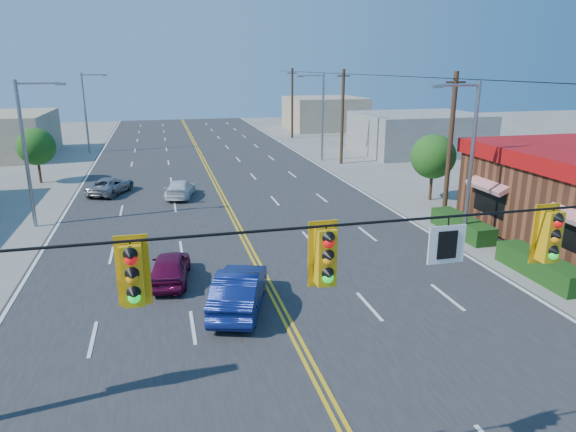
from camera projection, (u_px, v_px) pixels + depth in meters
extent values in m
cube|color=#2D2D30|center=(235.00, 222.00, 29.54)|extent=(20.00, 120.00, 0.06)
cylinder|color=black|center=(389.00, 221.00, 9.24)|extent=(24.00, 0.05, 0.05)
cube|color=white|center=(446.00, 244.00, 9.68)|extent=(0.75, 0.04, 0.75)
cube|color=#D89E0C|center=(133.00, 274.00, 8.35)|extent=(0.55, 0.34, 1.25)
cube|color=#D89E0C|center=(326.00, 257.00, 9.13)|extent=(0.55, 0.34, 1.25)
cube|color=#D89E0C|center=(550.00, 236.00, 10.22)|extent=(0.55, 0.34, 1.25)
cube|color=#194214|center=(497.00, 244.00, 24.66)|extent=(1.20, 9.00, 0.90)
cylinder|color=gray|center=(471.00, 164.00, 25.40)|extent=(0.20, 0.20, 8.00)
cylinder|color=gray|center=(459.00, 85.00, 24.07)|extent=(2.20, 0.12, 0.12)
cube|color=gray|center=(437.00, 87.00, 23.83)|extent=(0.50, 0.25, 0.15)
cylinder|color=gray|center=(323.00, 118.00, 47.73)|extent=(0.20, 0.20, 8.00)
cylinder|color=gray|center=(312.00, 76.00, 46.40)|extent=(2.20, 0.12, 0.12)
cube|color=gray|center=(300.00, 76.00, 46.16)|extent=(0.50, 0.25, 0.15)
cylinder|color=gray|center=(26.00, 156.00, 27.71)|extent=(0.20, 0.20, 8.00)
cylinder|color=gray|center=(38.00, 83.00, 26.89)|extent=(2.20, 0.12, 0.12)
cube|color=gray|center=(61.00, 84.00, 27.16)|extent=(0.50, 0.25, 0.15)
cylinder|color=gray|center=(85.00, 114.00, 51.90)|extent=(0.20, 0.20, 8.00)
cylinder|color=gray|center=(93.00, 75.00, 51.08)|extent=(2.20, 0.12, 0.12)
cube|color=gray|center=(105.00, 75.00, 51.35)|extent=(0.50, 0.25, 0.15)
cylinder|color=#47301E|center=(450.00, 147.00, 29.35)|extent=(0.28, 0.28, 8.40)
cylinder|color=#47301E|center=(342.00, 117.00, 46.10)|extent=(0.28, 0.28, 8.40)
cylinder|color=#47301E|center=(292.00, 104.00, 62.84)|extent=(0.28, 0.28, 8.40)
cylinder|color=#47301E|center=(431.00, 184.00, 34.26)|extent=(0.20, 0.20, 2.10)
sphere|color=#235B19|center=(433.00, 156.00, 33.73)|extent=(2.94, 2.94, 2.94)
cylinder|color=#47301E|center=(39.00, 170.00, 39.25)|extent=(0.20, 0.20, 2.00)
sphere|color=#235B19|center=(36.00, 147.00, 38.74)|extent=(2.80, 2.80, 2.80)
cube|color=gray|center=(418.00, 133.00, 52.73)|extent=(12.00, 10.00, 4.00)
cube|color=tan|center=(324.00, 113.00, 72.44)|extent=(10.00, 10.00, 4.40)
imported|color=maroon|center=(170.00, 269.00, 21.18)|extent=(1.97, 3.89, 1.27)
imported|color=navy|center=(239.00, 291.00, 18.79)|extent=(2.90, 4.85, 1.51)
imported|color=white|center=(180.00, 190.00, 34.90)|extent=(2.44, 4.23, 1.15)
imported|color=gray|center=(111.00, 186.00, 35.80)|extent=(3.45, 4.58, 1.16)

